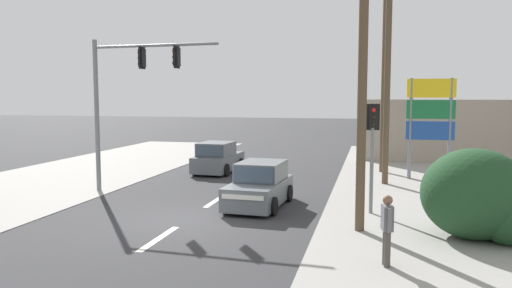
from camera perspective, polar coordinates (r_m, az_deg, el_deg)
ground_plane at (r=15.63m, az=-8.00°, el=-8.64°), size 140.00×140.00×0.00m
lane_dash_near at (r=13.85m, az=-11.04°, el=-10.54°), size 0.20×2.40×0.01m
lane_dash_mid at (r=18.38m, az=-4.60°, el=-6.44°), size 0.20×2.40×0.01m
lane_dash_far at (r=23.11m, az=-0.80°, el=-3.95°), size 0.20×2.40×0.01m
kerb_right_verge at (r=16.92m, az=24.95°, el=-7.98°), size 10.00×44.00×0.02m
kerb_left_verge at (r=23.22m, az=-24.25°, el=-4.38°), size 8.00×40.00×0.02m
utility_pole_foreground_right at (r=14.19m, az=11.62°, el=11.59°), size 3.78×0.51×9.95m
utility_pole_midground_right at (r=22.05m, az=14.81°, el=8.17°), size 1.80×0.26×9.31m
utility_pole_background_right at (r=25.52m, az=14.47°, el=8.97°), size 1.80×0.26×10.34m
traffic_signal_mast at (r=20.11m, az=-14.77°, el=6.31°), size 5.28×0.56×6.00m
pedestal_signal_right_kerb at (r=16.36m, az=13.15°, el=0.49°), size 0.44×0.31×3.56m
shopping_plaza_sign at (r=23.74m, az=19.32°, el=3.23°), size 2.10×0.16×4.60m
roadside_bush at (r=14.48m, az=24.24°, el=-5.58°), size 2.92×2.50×2.43m
shopfront_wall_far at (r=30.68m, az=23.47°, el=1.32°), size 12.00×1.00×3.60m
hatchback_receding_far at (r=17.29m, az=0.42°, el=-4.83°), size 1.95×3.72×1.53m
hatchback_kerbside_parked at (r=24.88m, az=-4.39°, el=-1.65°), size 1.91×3.71×1.53m
pedestrian_at_kerb at (r=11.59m, az=14.75°, el=-9.10°), size 0.28×0.55×1.63m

